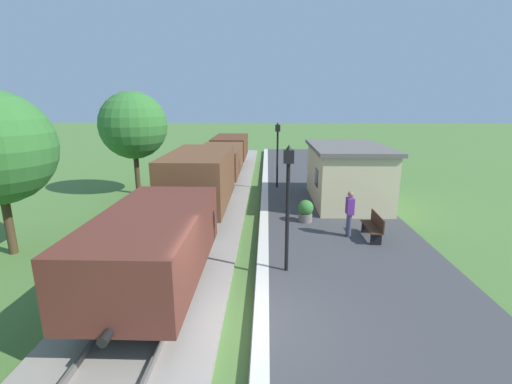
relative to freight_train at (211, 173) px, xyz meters
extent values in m
plane|color=#517A38|center=(2.40, -11.10, -1.48)|extent=(160.00, 160.00, 0.00)
cube|color=#424244|center=(5.60, -11.10, -1.36)|extent=(6.00, 60.00, 0.25)
cube|color=silver|center=(2.80, -11.10, -1.23)|extent=(0.36, 60.00, 0.01)
cube|color=#9E9389|center=(0.00, -11.10, -1.42)|extent=(3.80, 60.00, 0.12)
cube|color=slate|center=(0.72, -11.10, -1.29)|extent=(0.07, 60.00, 0.14)
cube|color=slate|center=(-0.72, -11.10, -1.29)|extent=(0.07, 60.00, 0.14)
cube|color=brown|center=(0.00, -9.68, 0.10)|extent=(2.50, 5.60, 1.60)
cube|color=black|center=(0.00, -9.68, -0.55)|extent=(2.10, 5.15, 0.50)
cylinder|color=black|center=(0.00, -7.89, -0.80)|extent=(1.56, 0.84, 0.84)
cylinder|color=black|center=(0.00, -11.48, -0.80)|extent=(1.56, 0.84, 0.84)
cylinder|color=black|center=(0.00, -6.73, -0.55)|extent=(0.20, 0.30, 0.20)
cylinder|color=black|center=(0.00, -12.63, -0.55)|extent=(0.20, 0.30, 0.20)
cube|color=brown|center=(0.00, -3.08, 0.40)|extent=(2.50, 5.60, 2.20)
cube|color=black|center=(0.00, -3.08, -0.55)|extent=(2.10, 5.15, 0.50)
cylinder|color=black|center=(0.00, -1.29, -0.80)|extent=(1.56, 0.84, 0.84)
cylinder|color=black|center=(0.00, -4.88, -0.80)|extent=(1.56, 0.84, 0.84)
cylinder|color=black|center=(0.00, -0.13, -0.55)|extent=(0.20, 0.30, 0.20)
cylinder|color=black|center=(0.00, -6.03, -0.55)|extent=(0.20, 0.30, 0.20)
cube|color=brown|center=(0.00, 3.52, 0.10)|extent=(2.50, 5.60, 1.60)
cube|color=black|center=(0.00, 3.52, -0.55)|extent=(2.10, 5.15, 0.50)
cylinder|color=black|center=(0.00, 5.31, -0.80)|extent=(1.56, 0.84, 0.84)
cylinder|color=black|center=(0.00, 1.72, -0.80)|extent=(1.56, 0.84, 0.84)
cylinder|color=black|center=(0.00, 6.47, -0.55)|extent=(0.20, 0.30, 0.20)
cylinder|color=black|center=(0.00, 0.57, -0.55)|extent=(0.20, 0.30, 0.20)
cube|color=brown|center=(0.00, 10.12, 0.10)|extent=(2.50, 5.60, 1.60)
cube|color=black|center=(0.00, 10.12, -0.55)|extent=(2.10, 5.15, 0.50)
cylinder|color=black|center=(0.00, 11.91, -0.80)|extent=(1.56, 0.84, 0.84)
cylinder|color=black|center=(0.00, 8.32, -0.80)|extent=(1.56, 0.84, 0.84)
cylinder|color=black|center=(0.00, 13.07, -0.55)|extent=(0.20, 0.30, 0.20)
cylinder|color=black|center=(0.00, 7.17, -0.55)|extent=(0.20, 0.30, 0.20)
cube|color=beige|center=(6.80, -0.87, 0.07)|extent=(3.20, 5.50, 2.60)
cube|color=#66605B|center=(6.80, -0.87, 1.46)|extent=(3.50, 5.80, 0.18)
cube|color=black|center=(5.19, -1.97, 0.20)|extent=(0.03, 0.90, 0.80)
cube|color=#422819|center=(6.69, -5.88, -0.79)|extent=(0.42, 1.50, 0.04)
cube|color=#422819|center=(6.88, -5.88, -0.55)|extent=(0.04, 1.50, 0.45)
cube|color=black|center=(6.69, -6.48, -1.02)|extent=(0.38, 0.06, 0.42)
cube|color=black|center=(6.69, -5.28, -1.02)|extent=(0.38, 0.06, 0.42)
cylinder|color=#474C66|center=(5.92, -5.75, -0.80)|extent=(0.15, 0.15, 0.86)
cylinder|color=#474C66|center=(5.92, -5.59, -0.80)|extent=(0.15, 0.15, 0.86)
cube|color=#662D8C|center=(5.92, -5.67, -0.07)|extent=(0.25, 0.39, 0.60)
sphere|color=#936B51|center=(5.92, -5.67, 0.37)|extent=(0.22, 0.22, 0.22)
cylinder|color=slate|center=(4.51, -4.05, -1.06)|extent=(0.56, 0.56, 0.34)
sphere|color=#387A33|center=(4.51, -4.05, -0.63)|extent=(0.64, 0.64, 0.64)
cylinder|color=black|center=(3.49, -8.48, 0.37)|extent=(0.11, 0.11, 3.20)
cube|color=black|center=(3.49, -8.48, 2.15)|extent=(0.28, 0.28, 0.36)
sphere|color=#F2E5BF|center=(3.49, -8.48, 2.15)|extent=(0.20, 0.20, 0.20)
cone|color=black|center=(3.49, -8.48, 2.39)|extent=(0.20, 0.20, 0.16)
cylinder|color=black|center=(3.49, 1.98, 0.37)|extent=(0.11, 0.11, 3.20)
cube|color=black|center=(3.49, 1.98, 2.15)|extent=(0.28, 0.28, 0.36)
sphere|color=#F2E5BF|center=(3.49, 1.98, 2.15)|extent=(0.20, 0.20, 0.20)
cone|color=black|center=(3.49, 1.98, 2.39)|extent=(0.20, 0.20, 0.16)
cylinder|color=#4C3823|center=(-5.80, -6.98, -0.35)|extent=(0.28, 0.28, 2.26)
cylinder|color=#4C3823|center=(-4.36, 1.30, -0.25)|extent=(0.28, 0.28, 2.45)
sphere|color=#387A33|center=(-4.36, 1.30, 2.33)|extent=(3.63, 3.63, 3.63)
camera|label=1|loc=(2.90, -18.17, 3.61)|focal=25.14mm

